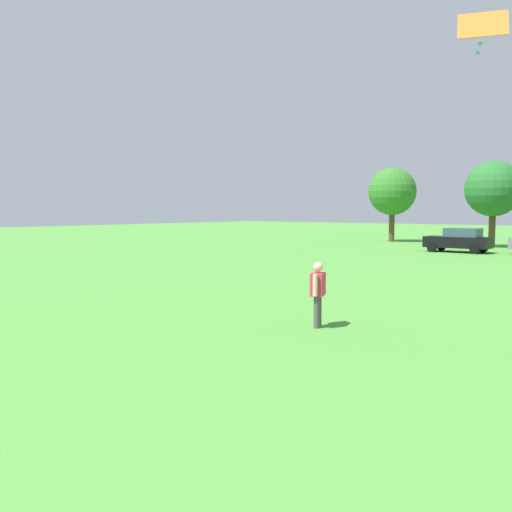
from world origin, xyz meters
TOP-DOWN VIEW (x-y plane):
  - ground_plane at (0.00, 30.00)m, footprint 160.00×160.00m
  - adult_bystander at (1.73, 13.57)m, footprint 0.48×0.74m
  - kite at (4.62, 16.58)m, footprint 1.31×0.92m
  - parked_car_black_0 at (-4.09, 40.61)m, footprint 4.30×2.02m
  - tree_far_left at (-13.42, 49.76)m, footprint 4.34×4.34m
  - tree_left at (-3.84, 47.27)m, footprint 4.31×4.31m

SIDE VIEW (x-z plane):
  - ground_plane at x=0.00m, z-range 0.00..0.00m
  - parked_car_black_0 at x=-4.09m, z-range 0.02..1.70m
  - adult_bystander at x=1.73m, z-range 0.15..1.81m
  - tree_left at x=-3.84m, z-range 1.18..7.89m
  - tree_far_left at x=-13.42m, z-range 1.18..7.94m
  - kite at x=4.62m, z-range 7.00..8.12m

